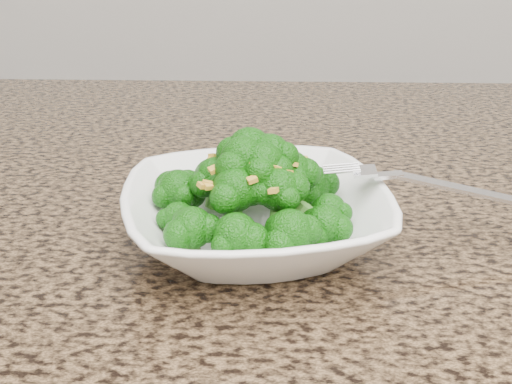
# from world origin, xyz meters

# --- Properties ---
(granite_counter) EXTENTS (1.64, 1.04, 0.03)m
(granite_counter) POSITION_xyz_m (0.00, 0.30, 0.89)
(granite_counter) COLOR brown
(granite_counter) RESTS_ON cabinet
(bowl) EXTENTS (0.26, 0.26, 0.05)m
(bowl) POSITION_xyz_m (-0.04, 0.22, 0.93)
(bowl) COLOR white
(bowl) RESTS_ON granite_counter
(broccoli_pile) EXTENTS (0.19, 0.19, 0.06)m
(broccoli_pile) POSITION_xyz_m (-0.04, 0.22, 0.98)
(broccoli_pile) COLOR #13610B
(broccoli_pile) RESTS_ON bowl
(garlic_topping) EXTENTS (0.12, 0.12, 0.01)m
(garlic_topping) POSITION_xyz_m (-0.04, 0.22, 1.02)
(garlic_topping) COLOR gold
(garlic_topping) RESTS_ON broccoli_pile
(fork) EXTENTS (0.19, 0.03, 0.01)m
(fork) POSITION_xyz_m (0.07, 0.23, 0.96)
(fork) COLOR silver
(fork) RESTS_ON bowl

